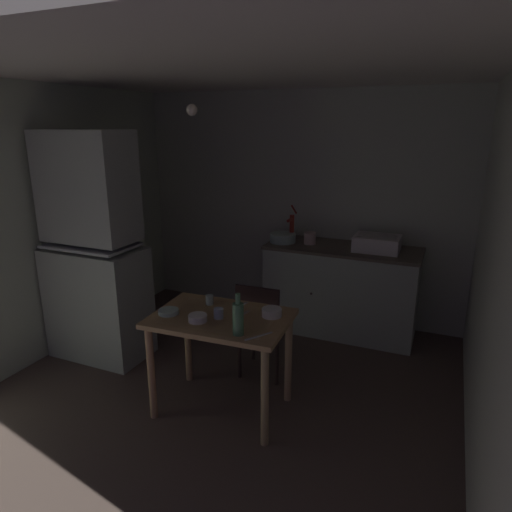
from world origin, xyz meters
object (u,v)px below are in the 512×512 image
object	(u,v)px
dining_table	(221,331)
serving_bowl_wide	(169,312)
mixing_bowl_counter	(283,238)
sink_basin	(377,243)
hutch_cabinet	(94,256)
hand_pump	(292,225)
mug_tall	(210,300)
glass_bottle	(238,318)
chair_far_side	(262,327)

from	to	relation	value
dining_table	serving_bowl_wide	world-z (taller)	serving_bowl_wide
mixing_bowl_counter	dining_table	distance (m)	1.73
sink_basin	dining_table	world-z (taller)	sink_basin
hutch_cabinet	hand_pump	bearing A→B (deg)	45.85
mixing_bowl_counter	mug_tall	bearing A→B (deg)	-92.00
hand_pump	glass_bottle	world-z (taller)	hand_pump
serving_bowl_wide	hutch_cabinet	bearing A→B (deg)	157.55
sink_basin	chair_far_side	distance (m)	1.49
mixing_bowl_counter	serving_bowl_wide	xyz separation A→B (m)	(-0.25, -1.80, -0.18)
hutch_cabinet	chair_far_side	xyz separation A→B (m)	(1.56, 0.23, -0.52)
hand_pump	mug_tall	bearing A→B (deg)	-94.17
hutch_cabinet	sink_basin	world-z (taller)	hutch_cabinet
sink_basin	serving_bowl_wide	world-z (taller)	sink_basin
hand_pump	glass_bottle	xyz separation A→B (m)	(0.32, -2.00, -0.20)
hutch_cabinet	mixing_bowl_counter	bearing A→B (deg)	45.25
hutch_cabinet	mixing_bowl_counter	distance (m)	1.90
sink_basin	mixing_bowl_counter	xyz separation A→B (m)	(-0.97, -0.05, -0.03)
dining_table	glass_bottle	bearing A→B (deg)	-41.44
sink_basin	hutch_cabinet	bearing A→B (deg)	-148.79
chair_far_side	mug_tall	bearing A→B (deg)	-124.61
hand_pump	serving_bowl_wide	xyz separation A→B (m)	(-0.31, -1.90, -0.30)
hand_pump	dining_table	distance (m)	1.84
hutch_cabinet	chair_far_side	world-z (taller)	hutch_cabinet
glass_bottle	hand_pump	bearing A→B (deg)	98.94
sink_basin	dining_table	size ratio (longest dim) A/B	0.42
sink_basin	hand_pump	xyz separation A→B (m)	(-0.91, 0.05, 0.09)
dining_table	mug_tall	distance (m)	0.30
chair_far_side	serving_bowl_wide	size ratio (longest dim) A/B	5.66
dining_table	chair_far_side	bearing A→B (deg)	80.89
dining_table	mug_tall	bearing A→B (deg)	137.46
hand_pump	dining_table	bearing A→B (deg)	-87.81
chair_far_side	mug_tall	world-z (taller)	chair_far_side
sink_basin	glass_bottle	world-z (taller)	sink_basin
hutch_cabinet	serving_bowl_wide	distance (m)	1.20
dining_table	glass_bottle	distance (m)	0.41
hutch_cabinet	serving_bowl_wide	xyz separation A→B (m)	(1.09, -0.45, -0.19)
sink_basin	dining_table	xyz separation A→B (m)	(-0.84, -1.74, -0.35)
hutch_cabinet	mug_tall	size ratio (longest dim) A/B	27.90
hutch_cabinet	hand_pump	size ratio (longest dim) A/B	5.37
serving_bowl_wide	mug_tall	xyz separation A→B (m)	(0.19, 0.28, 0.02)
sink_basin	mixing_bowl_counter	distance (m)	0.98
serving_bowl_wide	dining_table	bearing A→B (deg)	16.32
hutch_cabinet	sink_basin	bearing A→B (deg)	31.21
hutch_cabinet	chair_far_side	bearing A→B (deg)	8.49
sink_basin	chair_far_side	xyz separation A→B (m)	(-0.75, -1.17, -0.54)
mixing_bowl_counter	sink_basin	bearing A→B (deg)	2.94
dining_table	serving_bowl_wide	distance (m)	0.42
hutch_cabinet	glass_bottle	world-z (taller)	hutch_cabinet
mixing_bowl_counter	glass_bottle	world-z (taller)	glass_bottle
mixing_bowl_counter	serving_bowl_wide	size ratio (longest dim) A/B	1.79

